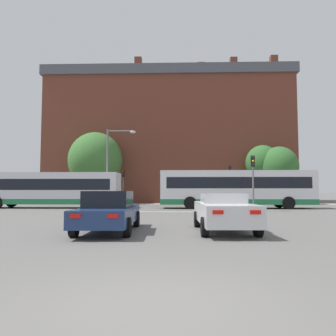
% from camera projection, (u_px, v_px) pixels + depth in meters
% --- Properties ---
extents(ground_plane, '(400.00, 400.00, 0.00)m').
position_uv_depth(ground_plane, '(154.00, 305.00, 4.25)').
color(ground_plane, '#605E5B').
extents(stop_line_strip, '(8.49, 0.30, 0.01)m').
position_uv_depth(stop_line_strip, '(174.00, 212.00, 22.73)').
color(stop_line_strip, silver).
rests_on(stop_line_strip, ground_plane).
extents(far_pavement, '(69.43, 2.50, 0.01)m').
position_uv_depth(far_pavement, '(175.00, 204.00, 35.52)').
color(far_pavement, '#A09B91').
rests_on(far_pavement, ground_plane).
extents(brick_civic_building, '(30.88, 13.07, 18.73)m').
position_uv_depth(brick_civic_building, '(169.00, 140.00, 44.72)').
color(brick_civic_building, brown).
rests_on(brick_civic_building, ground_plane).
extents(car_saloon_left, '(2.03, 4.95, 1.47)m').
position_uv_depth(car_saloon_left, '(109.00, 211.00, 11.93)').
color(car_saloon_left, navy).
rests_on(car_saloon_left, ground_plane).
extents(car_roadster_right, '(2.03, 4.67, 1.39)m').
position_uv_depth(car_roadster_right, '(224.00, 212.00, 11.96)').
color(car_roadster_right, silver).
rests_on(car_roadster_right, ground_plane).
extents(bus_crossing_lead, '(12.51, 2.74, 3.10)m').
position_uv_depth(bus_crossing_lead, '(236.00, 188.00, 27.16)').
color(bus_crossing_lead, silver).
rests_on(bus_crossing_lead, ground_plane).
extents(bus_crossing_trailing, '(12.07, 2.68, 2.97)m').
position_uv_depth(bus_crossing_trailing, '(48.00, 189.00, 27.76)').
color(bus_crossing_trailing, silver).
rests_on(bus_crossing_trailing, ground_plane).
extents(traffic_light_far_left, '(0.26, 0.31, 3.71)m').
position_uv_depth(traffic_light_far_left, '(123.00, 181.00, 34.90)').
color(traffic_light_far_left, slate).
rests_on(traffic_light_far_left, ground_plane).
extents(traffic_light_far_right, '(0.26, 0.31, 4.12)m').
position_uv_depth(traffic_light_far_right, '(230.00, 178.00, 35.08)').
color(traffic_light_far_right, slate).
rests_on(traffic_light_far_right, ground_plane).
extents(traffic_light_near_right, '(0.26, 0.31, 4.02)m').
position_uv_depth(traffic_light_near_right, '(253.00, 174.00, 23.80)').
color(traffic_light_near_right, slate).
rests_on(traffic_light_near_right, ground_plane).
extents(street_lamp_junction, '(2.47, 0.36, 6.64)m').
position_uv_depth(street_lamp_junction, '(113.00, 159.00, 27.45)').
color(street_lamp_junction, slate).
rests_on(street_lamp_junction, ground_plane).
extents(pedestrian_waiting, '(0.45, 0.42, 1.67)m').
position_uv_depth(pedestrian_waiting, '(271.00, 195.00, 35.16)').
color(pedestrian_waiting, '#333851').
rests_on(pedestrian_waiting, ground_plane).
extents(pedestrian_walking_east, '(0.45, 0.33, 1.73)m').
position_uv_depth(pedestrian_walking_east, '(242.00, 195.00, 34.83)').
color(pedestrian_walking_east, brown).
rests_on(pedestrian_walking_east, ground_plane).
extents(tree_by_building, '(4.15, 4.15, 6.26)m').
position_uv_depth(tree_by_building, '(279.00, 167.00, 35.64)').
color(tree_by_building, '#4C3823').
rests_on(tree_by_building, ground_plane).
extents(tree_kerbside, '(6.10, 6.10, 8.09)m').
position_uv_depth(tree_kerbside, '(96.00, 160.00, 37.20)').
color(tree_kerbside, '#4C3823').
rests_on(tree_kerbside, ground_plane).
extents(tree_distant, '(3.77, 3.77, 6.56)m').
position_uv_depth(tree_distant, '(263.00, 163.00, 36.73)').
color(tree_distant, '#4C3823').
rests_on(tree_distant, ground_plane).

